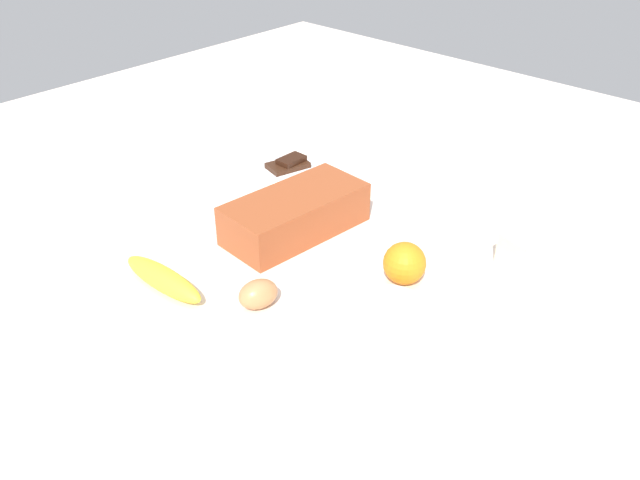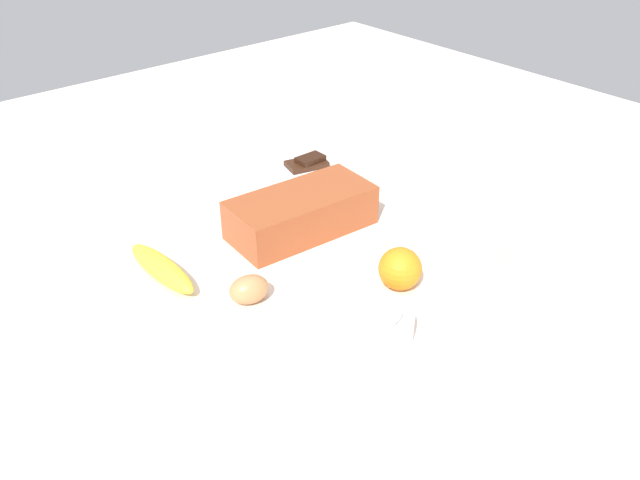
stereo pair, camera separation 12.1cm
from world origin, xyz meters
name	(u,v)px [view 1 (the left image)]	position (x,y,z in m)	size (l,w,h in m)	color
ground_plane	(320,263)	(0.00, 0.00, -0.01)	(2.40, 2.40, 0.02)	beige
loaf_pan	(295,213)	(0.04, 0.10, 0.04)	(0.29, 0.15, 0.08)	#9E4723
flour_bowl	(389,315)	(-0.08, -0.22, 0.03)	(0.13, 0.13, 0.07)	white
banana	(163,279)	(-0.25, 0.13, 0.02)	(0.19, 0.04, 0.04)	yellow
orange_fruit	(405,263)	(0.05, -0.15, 0.04)	(0.07, 0.07, 0.07)	orange
butter_block	(527,248)	(0.24, -0.28, 0.03)	(0.09, 0.06, 0.06)	#F4EDB2
egg_near_butter	(258,294)	(-0.17, -0.02, 0.02)	(0.05, 0.05, 0.07)	#BC7F4D
chocolate_plate	(288,168)	(0.21, 0.30, 0.01)	(0.13, 0.13, 0.03)	white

